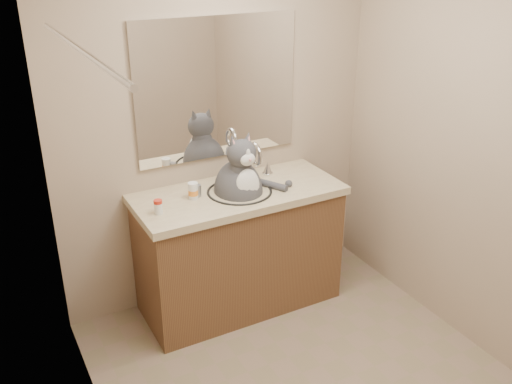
{
  "coord_description": "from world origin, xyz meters",
  "views": [
    {
      "loc": [
        -1.47,
        -2.0,
        2.34
      ],
      "look_at": [
        -0.04,
        0.65,
        0.98
      ],
      "focal_mm": 40.0,
      "sensor_mm": 36.0,
      "label": 1
    }
  ],
  "objects_px": {
    "pill_bottle_orange": "(193,191)",
    "grey_canister": "(197,191)",
    "pill_bottle_redcap": "(158,207)",
    "cat": "(240,187)"
  },
  "relations": [
    {
      "from": "pill_bottle_orange",
      "to": "grey_canister",
      "type": "bearing_deg",
      "value": 29.63
    },
    {
      "from": "cat",
      "to": "pill_bottle_redcap",
      "type": "distance_m",
      "value": 0.56
    },
    {
      "from": "cat",
      "to": "grey_canister",
      "type": "distance_m",
      "value": 0.27
    },
    {
      "from": "pill_bottle_redcap",
      "to": "pill_bottle_orange",
      "type": "bearing_deg",
      "value": 20.6
    },
    {
      "from": "pill_bottle_redcap",
      "to": "pill_bottle_orange",
      "type": "xyz_separation_m",
      "value": [
        0.26,
        0.1,
        0.01
      ]
    },
    {
      "from": "cat",
      "to": "grey_canister",
      "type": "relative_size",
      "value": 7.99
    },
    {
      "from": "pill_bottle_orange",
      "to": "grey_canister",
      "type": "relative_size",
      "value": 1.39
    },
    {
      "from": "pill_bottle_orange",
      "to": "grey_canister",
      "type": "xyz_separation_m",
      "value": [
        0.04,
        0.02,
        -0.01
      ]
    },
    {
      "from": "pill_bottle_redcap",
      "to": "pill_bottle_orange",
      "type": "relative_size",
      "value": 0.83
    },
    {
      "from": "pill_bottle_redcap",
      "to": "grey_canister",
      "type": "relative_size",
      "value": 1.15
    }
  ]
}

